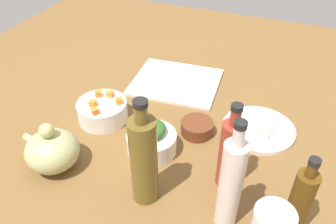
{
  "coord_description": "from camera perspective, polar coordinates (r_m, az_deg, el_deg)",
  "views": [
    {
      "loc": [
        -29.37,
        72.04,
        67.75
      ],
      "look_at": [
        0.0,
        0.0,
        8.0
      ],
      "focal_mm": 36.07,
      "sensor_mm": 36.0,
      "label": 1
    }
  ],
  "objects": [
    {
      "name": "dumpling_1",
      "position": [
        1.24,
        3.51,
        7.14
      ],
      "size": [
        4.66,
        4.68,
        2.53
      ],
      "primitive_type": "pyramid",
      "rotation": [
        0.0,
        0.0,
        1.66
      ],
      "color": "beige",
      "rests_on": "cutting_board"
    },
    {
      "name": "chopped_greens_mound",
      "position": [
        0.88,
        -2.58,
        -3.1
      ],
      "size": [
        8.89,
        9.97,
        3.38
      ],
      "primitive_type": "ellipsoid",
      "rotation": [
        0.0,
        0.0,
        1.34
      ],
      "color": "#2B6222",
      "rests_on": "bowl_greens"
    },
    {
      "name": "carrot_cube_3",
      "position": [
        1.04,
        -11.72,
        3.06
      ],
      "size": [
        2.49,
        2.49,
        1.8
      ],
      "primitive_type": "cube",
      "rotation": [
        0.0,
        0.0,
        2.14
      ],
      "color": "orange",
      "rests_on": "bowl_carrots"
    },
    {
      "name": "cutting_board",
      "position": [
        1.2,
        1.36,
        5.09
      ],
      "size": [
        31.6,
        27.85,
        1.0
      ],
      "primitive_type": "cube",
      "rotation": [
        0.0,
        0.0,
        0.09
      ],
      "color": "silver",
      "rests_on": "tabletop"
    },
    {
      "name": "dumpling_0",
      "position": [
        1.19,
        5.05,
        5.7
      ],
      "size": [
        5.21,
        5.51,
        2.23
      ],
      "primitive_type": "pyramid",
      "rotation": [
        0.0,
        0.0,
        1.49
      ],
      "color": "beige",
      "rests_on": "cutting_board"
    },
    {
      "name": "bowl_carrots",
      "position": [
        1.04,
        -10.99,
        0.19
      ],
      "size": [
        14.93,
        14.93,
        6.13
      ],
      "primitive_type": "cylinder",
      "color": "white",
      "rests_on": "tabletop"
    },
    {
      "name": "tofu_cube_2",
      "position": [
        1.0,
        14.75,
        -2.54
      ],
      "size": [
        3.02,
        3.02,
        2.2
      ],
      "primitive_type": "cube",
      "rotation": [
        0.0,
        0.0,
        2.6
      ],
      "color": "white",
      "rests_on": "plate_tofu"
    },
    {
      "name": "carrot_cube_4",
      "position": [
        0.97,
        -12.24,
        0.11
      ],
      "size": [
        2.46,
        2.46,
        1.8
      ],
      "primitive_type": "cube",
      "rotation": [
        0.0,
        0.0,
        2.61
      ],
      "color": "orange",
      "rests_on": "bowl_carrots"
    },
    {
      "name": "carrot_cube_0",
      "position": [
        1.0,
        -8.31,
        1.88
      ],
      "size": [
        2.54,
        2.54,
        1.8
      ],
      "primitive_type": "cube",
      "rotation": [
        0.0,
        0.0,
        0.73
      ],
      "color": "orange",
      "rests_on": "bowl_carrots"
    },
    {
      "name": "bowl_greens",
      "position": [
        0.91,
        -2.5,
        -5.26
      ],
      "size": [
        13.37,
        13.37,
        5.71
      ],
      "primitive_type": "cylinder",
      "color": "white",
      "rests_on": "tabletop"
    },
    {
      "name": "bottle_2",
      "position": [
        0.75,
        21.35,
        -14.02
      ],
      "size": [
        4.46,
        4.46,
        21.17
      ],
      "color": "#55370F",
      "rests_on": "tabletop"
    },
    {
      "name": "teapot",
      "position": [
        0.9,
        -19.01,
        -6.11
      ],
      "size": [
        15.31,
        13.53,
        13.72
      ],
      "color": "tan",
      "rests_on": "tabletop"
    },
    {
      "name": "dumpling_3",
      "position": [
        1.14,
        -0.24,
        4.39
      ],
      "size": [
        6.78,
        6.77,
        2.53
      ],
      "primitive_type": "pyramid",
      "rotation": [
        0.0,
        0.0,
        2.38
      ],
      "color": "beige",
      "rests_on": "cutting_board"
    },
    {
      "name": "tofu_cube_1",
      "position": [
        1.05,
        16.06,
        -0.81
      ],
      "size": [
        3.08,
        3.08,
        2.2
      ],
      "primitive_type": "cube",
      "rotation": [
        0.0,
        0.0,
        2.22
      ],
      "color": "white",
      "rests_on": "plate_tofu"
    },
    {
      "name": "bottle_3",
      "position": [
        0.7,
        10.53,
        -11.85
      ],
      "size": [
        4.89,
        4.89,
        28.04
      ],
      "color": "silver",
      "rests_on": "tabletop"
    },
    {
      "name": "tabletop",
      "position": [
        1.02,
        0.0,
        -2.89
      ],
      "size": [
        190.0,
        190.0,
        3.0
      ],
      "primitive_type": "cube",
      "color": "brown",
      "rests_on": "ground"
    },
    {
      "name": "carrot_cube_2",
      "position": [
        1.03,
        -9.79,
        3.0
      ],
      "size": [
        2.02,
        2.02,
        1.8
      ],
      "primitive_type": "cube",
      "rotation": [
        0.0,
        0.0,
        0.13
      ],
      "color": "orange",
      "rests_on": "bowl_carrots"
    },
    {
      "name": "bowl_small_side",
      "position": [
        0.97,
        4.86,
        -2.76
      ],
      "size": [
        9.38,
        9.38,
        3.94
      ],
      "primitive_type": "cylinder",
      "color": "brown",
      "rests_on": "tabletop"
    },
    {
      "name": "carrot_cube_1",
      "position": [
        1.0,
        -12.59,
        1.42
      ],
      "size": [
        1.83,
        1.83,
        1.8
      ],
      "primitive_type": "cube",
      "rotation": [
        0.0,
        0.0,
        1.59
      ],
      "color": "orange",
      "rests_on": "bowl_carrots"
    },
    {
      "name": "plate_tofu",
      "position": [
        1.02,
        15.04,
        -2.77
      ],
      "size": [
        21.02,
        21.02,
        1.2
      ],
      "primitive_type": "cylinder",
      "color": "white",
      "rests_on": "tabletop"
    },
    {
      "name": "tofu_cube_4",
      "position": [
        0.98,
        16.05,
        -3.74
      ],
      "size": [
        2.29,
        2.29,
        2.2
      ],
      "primitive_type": "cube",
      "rotation": [
        0.0,
        0.0,
        3.1
      ],
      "color": "white",
      "rests_on": "plate_tofu"
    },
    {
      "name": "tofu_cube_0",
      "position": [
        1.01,
        16.87,
        -2.49
      ],
      "size": [
        3.04,
        3.04,
        2.2
      ],
      "primitive_type": "cube",
      "rotation": [
        0.0,
        0.0,
        1.0
      ],
      "color": "white",
      "rests_on": "plate_tofu"
    },
    {
      "name": "bottle_1",
      "position": [
        0.8,
        10.45,
        -6.78
      ],
      "size": [
        5.33,
        5.33,
        23.48
      ],
      "color": "maroon",
      "rests_on": "tabletop"
    },
    {
      "name": "bottle_0",
      "position": [
        0.74,
        -4.12,
        -8.04
      ],
      "size": [
        6.14,
        6.14,
        27.68
      ],
      "color": "brown",
      "rests_on": "tabletop"
    },
    {
      "name": "dumpling_2",
      "position": [
        1.19,
        -1.15,
        5.89
      ],
      "size": [
        6.57,
        6.18,
        2.5
      ],
      "primitive_type": "pyramid",
      "rotation": [
        0.0,
        0.0,
        0.37
      ],
      "color": "beige",
      "rests_on": "cutting_board"
    },
    {
      "name": "tofu_cube_3",
      "position": [
        1.03,
        14.18,
        -0.99
      ],
      "size": [
        2.9,
        2.9,
        2.2
      ],
      "primitive_type": "cube",
      "rotation": [
        0.0,
        0.0,
        0.41
      ],
      "color": "white",
      "rests_on": "plate_tofu"
    }
  ]
}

